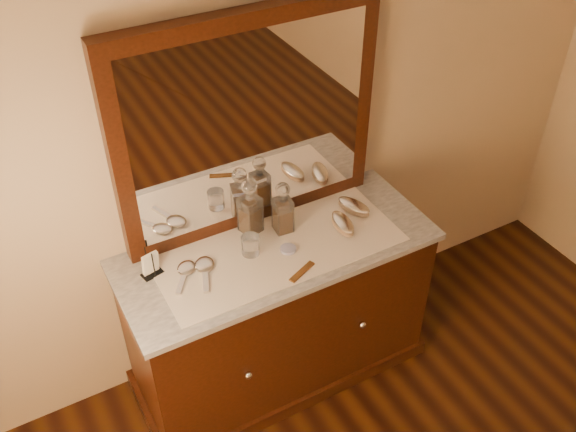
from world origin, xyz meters
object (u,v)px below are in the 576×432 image
object	(u,v)px
dresser_cabinet	(278,314)
mirror_frame	(249,125)
napkin_rack	(151,265)
hand_mirror_inner	(205,268)
hand_mirror_outer	(186,271)
comb	(302,272)
decanter_right	(283,212)
brush_far	(354,207)
brush_near	(343,224)
decanter_left	(250,211)
pin_dish	(288,249)

from	to	relation	value
dresser_cabinet	mirror_frame	world-z (taller)	mirror_frame
napkin_rack	mirror_frame	bearing A→B (deg)	14.41
dresser_cabinet	hand_mirror_inner	distance (m)	0.57
dresser_cabinet	napkin_rack	world-z (taller)	napkin_rack
dresser_cabinet	hand_mirror_outer	world-z (taller)	hand_mirror_outer
mirror_frame	napkin_rack	xyz separation A→B (m)	(-0.55, -0.14, -0.45)
dresser_cabinet	comb	bearing A→B (deg)	-85.75
decanter_right	hand_mirror_outer	world-z (taller)	decanter_right
decanter_right	brush_far	world-z (taller)	decanter_right
mirror_frame	brush_far	distance (m)	0.67
napkin_rack	brush_near	distance (m)	0.88
decanter_left	brush_far	distance (m)	0.51
decanter_left	brush_far	xyz separation A→B (m)	(0.49, -0.11, -0.08)
mirror_frame	hand_mirror_inner	size ratio (longest dim) A/B	5.37
pin_dish	hand_mirror_outer	bearing A→B (deg)	169.01
mirror_frame	brush_near	bearing A→B (deg)	-40.41
napkin_rack	decanter_right	xyz separation A→B (m)	(0.62, -0.01, 0.05)
mirror_frame	hand_mirror_outer	bearing A→B (deg)	-154.17
mirror_frame	decanter_right	xyz separation A→B (m)	(0.08, -0.15, -0.40)
dresser_cabinet	brush_near	size ratio (longest dim) A/B	7.73
dresser_cabinet	pin_dish	world-z (taller)	pin_dish
pin_dish	brush_far	world-z (taller)	brush_far
comb	napkin_rack	size ratio (longest dim) A/B	1.09
comb	brush_near	size ratio (longest dim) A/B	0.81
dresser_cabinet	brush_near	bearing A→B (deg)	-5.54
dresser_cabinet	pin_dish	size ratio (longest dim) A/B	19.63
napkin_rack	brush_far	size ratio (longest dim) A/B	0.70
hand_mirror_inner	mirror_frame	bearing A→B (deg)	33.50
decanter_right	hand_mirror_outer	xyz separation A→B (m)	(-0.50, -0.05, -0.09)
hand_mirror_outer	pin_dish	bearing A→B (deg)	-10.99
mirror_frame	brush_near	distance (m)	0.64
mirror_frame	comb	bearing A→B (deg)	-88.10
napkin_rack	hand_mirror_outer	size ratio (longest dim) A/B	0.69
comb	hand_mirror_outer	world-z (taller)	hand_mirror_outer
comb	decanter_left	bearing A→B (deg)	77.71
pin_dish	comb	world-z (taller)	pin_dish
comb	hand_mirror_inner	size ratio (longest dim) A/B	0.66
napkin_rack	brush_near	size ratio (longest dim) A/B	0.74
decanter_right	napkin_rack	bearing A→B (deg)	178.74
brush_far	hand_mirror_outer	distance (m)	0.86
pin_dish	comb	size ratio (longest dim) A/B	0.49
brush_far	mirror_frame	bearing A→B (deg)	155.94
mirror_frame	pin_dish	bearing A→B (deg)	-83.98
pin_dish	decanter_left	bearing A→B (deg)	112.27
comb	hand_mirror_outer	bearing A→B (deg)	128.11
brush_near	brush_far	size ratio (longest dim) A/B	0.95
comb	brush_far	world-z (taller)	brush_far
hand_mirror_inner	decanter_left	bearing A→B (deg)	25.54
pin_dish	brush_near	xyz separation A→B (m)	(0.29, 0.01, 0.02)
decanter_right	brush_near	bearing A→B (deg)	-26.48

